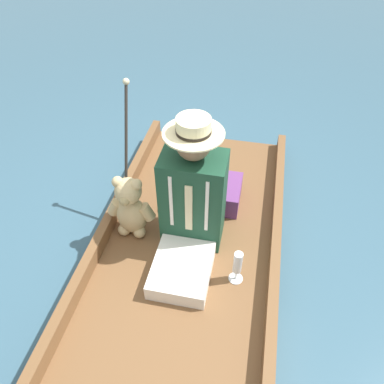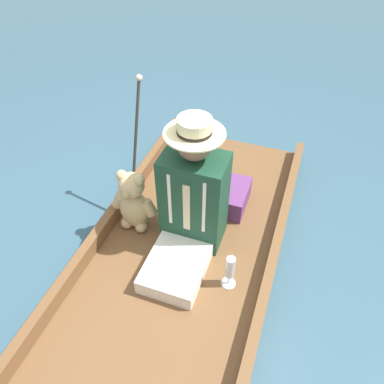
{
  "view_description": "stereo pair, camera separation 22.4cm",
  "coord_description": "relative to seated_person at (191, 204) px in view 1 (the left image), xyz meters",
  "views": [
    {
      "loc": [
        -0.35,
        1.4,
        2.06
      ],
      "look_at": [
        -0.01,
        -0.21,
        0.53
      ],
      "focal_mm": 35.0,
      "sensor_mm": 36.0,
      "label": 1
    },
    {
      "loc": [
        -0.56,
        1.34,
        2.06
      ],
      "look_at": [
        -0.01,
        -0.21,
        0.53
      ],
      "focal_mm": 35.0,
      "sensor_mm": 36.0,
      "label": 2
    }
  ],
  "objects": [
    {
      "name": "ground_plane",
      "position": [
        0.01,
        0.19,
        -0.45
      ],
      "size": [
        16.0,
        16.0,
        0.0
      ],
      "primitive_type": "plane",
      "color": "#385B70"
    },
    {
      "name": "seat_cushion",
      "position": [
        -0.04,
        -0.41,
        -0.26
      ],
      "size": [
        0.47,
        0.33,
        0.17
      ],
      "color": "#6B3875",
      "rests_on": "punt_boat"
    },
    {
      "name": "seated_person",
      "position": [
        0.0,
        0.0,
        0.0
      ],
      "size": [
        0.39,
        0.72,
        0.91
      ],
      "rotation": [
        0.0,
        0.0,
        -0.13
      ],
      "color": "white",
      "rests_on": "punt_boat"
    },
    {
      "name": "teddy_bear",
      "position": [
        0.41,
        -0.01,
        -0.12
      ],
      "size": [
        0.33,
        0.19,
        0.47
      ],
      "color": "tan",
      "rests_on": "punt_boat"
    },
    {
      "name": "wine_glass",
      "position": [
        -0.33,
        0.24,
        -0.2
      ],
      "size": [
        0.09,
        0.09,
        0.24
      ],
      "color": "silver",
      "rests_on": "punt_boat"
    },
    {
      "name": "walking_cane",
      "position": [
        0.51,
        -0.32,
        0.17
      ],
      "size": [
        0.04,
        0.35,
        0.9
      ],
      "color": "#2D2823",
      "rests_on": "punt_boat"
    },
    {
      "name": "punt_boat",
      "position": [
        0.01,
        0.19,
        -0.38
      ],
      "size": [
        1.19,
        2.81,
        0.21
      ],
      "color": "brown",
      "rests_on": "ground_plane"
    }
  ]
}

